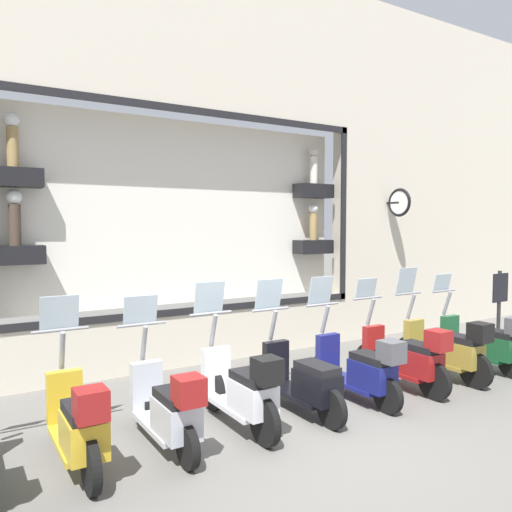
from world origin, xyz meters
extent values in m
plane|color=#66635E|center=(0.00, 0.00, 0.00)|extent=(120.00, 120.00, 0.00)
cube|color=beige|center=(3.60, 0.00, 0.45)|extent=(0.40, 6.72, 0.91)
cube|color=beige|center=(3.60, 0.00, 5.79)|extent=(0.40, 6.72, 2.73)
cube|color=black|center=(3.39, 0.00, 4.37)|extent=(0.04, 6.72, 0.12)
cube|color=black|center=(3.39, 0.00, 0.97)|extent=(0.04, 6.72, 0.12)
cube|color=black|center=(3.39, -3.30, 2.67)|extent=(0.04, 0.12, 3.52)
cube|color=white|center=(3.95, 0.00, 2.67)|extent=(0.04, 6.48, 3.28)
cube|color=black|center=(3.73, -2.79, 3.14)|extent=(0.36, 0.80, 0.28)
cylinder|color=silver|center=(3.73, -2.79, 3.56)|extent=(0.16, 0.16, 0.56)
sphere|color=beige|center=(3.73, -2.79, 3.94)|extent=(0.20, 0.20, 0.20)
cube|color=black|center=(3.73, 2.79, 3.14)|extent=(0.36, 0.80, 0.28)
cylinder|color=#9E7F4C|center=(3.73, 2.79, 3.58)|extent=(0.16, 0.16, 0.59)
sphere|color=white|center=(3.73, 2.79, 3.98)|extent=(0.21, 0.21, 0.21)
cube|color=black|center=(3.73, -2.79, 1.99)|extent=(0.36, 0.80, 0.28)
cylinder|color=#9E7F4C|center=(3.73, -2.79, 2.41)|extent=(0.15, 0.15, 0.55)
sphere|color=white|center=(3.73, -2.79, 2.78)|extent=(0.20, 0.20, 0.20)
cube|color=black|center=(3.73, 2.79, 1.99)|extent=(0.36, 0.80, 0.28)
cylinder|color=#47382D|center=(3.73, 2.79, 2.44)|extent=(0.17, 0.17, 0.61)
sphere|color=white|center=(3.73, 2.79, 2.85)|extent=(0.22, 0.22, 0.22)
cylinder|color=black|center=(3.23, -4.56, 2.92)|extent=(0.35, 0.05, 0.05)
torus|color=black|center=(3.05, -4.56, 2.92)|extent=(0.61, 0.07, 0.61)
cylinder|color=white|center=(3.05, -4.56, 2.92)|extent=(0.50, 0.03, 0.50)
cylinder|color=black|center=(1.38, -3.96, 0.25)|extent=(0.49, 0.09, 0.49)
cube|color=#19512D|center=(0.73, -3.96, 0.23)|extent=(1.02, 0.38, 0.06)
cube|color=#19512D|center=(0.35, -3.96, 0.44)|extent=(0.61, 0.35, 0.36)
cube|color=black|center=(0.35, -3.96, 0.67)|extent=(0.58, 0.31, 0.10)
cube|color=#19512D|center=(1.27, -3.96, 0.54)|extent=(0.12, 0.37, 0.56)
cylinder|color=gray|center=(1.34, -3.96, 1.04)|extent=(0.20, 0.06, 0.45)
cylinder|color=gray|center=(1.41, -3.96, 1.25)|extent=(0.04, 0.61, 0.04)
cube|color=silver|center=(1.45, -3.96, 1.41)|extent=(0.08, 0.42, 0.31)
cylinder|color=black|center=(1.36, -3.02, 0.27)|extent=(0.53, 0.09, 0.53)
cylinder|color=black|center=(0.09, -3.02, 0.27)|extent=(0.53, 0.09, 0.53)
cube|color=olive|center=(0.73, -3.02, 0.25)|extent=(1.02, 0.38, 0.06)
cube|color=olive|center=(0.35, -3.02, 0.46)|extent=(0.61, 0.35, 0.36)
cube|color=black|center=(0.35, -3.02, 0.69)|extent=(0.58, 0.31, 0.10)
cube|color=olive|center=(1.27, -3.02, 0.56)|extent=(0.12, 0.37, 0.56)
cylinder|color=gray|center=(1.34, -3.02, 1.06)|extent=(0.20, 0.06, 0.45)
cylinder|color=gray|center=(1.41, -3.02, 1.27)|extent=(0.04, 0.61, 0.04)
cube|color=silver|center=(1.45, -3.02, 1.50)|extent=(0.11, 0.42, 0.44)
cube|color=black|center=(0.04, -3.02, 0.85)|extent=(0.28, 0.28, 0.28)
cylinder|color=black|center=(1.37, -2.09, 0.26)|extent=(0.53, 0.09, 0.53)
cylinder|color=black|center=(0.09, -2.09, 0.26)|extent=(0.53, 0.09, 0.53)
cube|color=maroon|center=(0.73, -2.09, 0.25)|extent=(1.02, 0.38, 0.06)
cube|color=maroon|center=(0.35, -2.09, 0.46)|extent=(0.61, 0.35, 0.36)
cube|color=black|center=(0.35, -2.09, 0.69)|extent=(0.58, 0.31, 0.10)
cube|color=maroon|center=(1.27, -2.09, 0.56)|extent=(0.12, 0.37, 0.56)
cylinder|color=gray|center=(1.34, -2.09, 1.05)|extent=(0.20, 0.06, 0.45)
cylinder|color=gray|center=(1.41, -2.09, 1.27)|extent=(0.04, 0.61, 0.04)
cube|color=silver|center=(1.45, -2.09, 1.43)|extent=(0.08, 0.42, 0.31)
cube|color=maroon|center=(0.03, -2.09, 0.85)|extent=(0.28, 0.28, 0.28)
cylinder|color=black|center=(1.39, -1.15, 0.23)|extent=(0.46, 0.09, 0.46)
cylinder|color=black|center=(0.06, -1.15, 0.23)|extent=(0.46, 0.09, 0.46)
cube|color=navy|center=(0.73, -1.15, 0.22)|extent=(1.02, 0.38, 0.06)
cube|color=navy|center=(0.35, -1.15, 0.43)|extent=(0.61, 0.35, 0.36)
cube|color=black|center=(0.35, -1.15, 0.66)|extent=(0.58, 0.31, 0.10)
cube|color=navy|center=(1.27, -1.15, 0.53)|extent=(0.12, 0.37, 0.56)
cylinder|color=gray|center=(1.34, -1.15, 1.02)|extent=(0.20, 0.06, 0.45)
cylinder|color=gray|center=(1.41, -1.15, 1.24)|extent=(0.04, 0.60, 0.04)
cube|color=silver|center=(1.45, -1.15, 1.45)|extent=(0.11, 0.42, 0.42)
cube|color=#4C4C51|center=(0.02, -1.15, 0.82)|extent=(0.28, 0.28, 0.28)
cylinder|color=black|center=(1.38, -0.22, 0.24)|extent=(0.48, 0.09, 0.48)
cylinder|color=black|center=(0.07, -0.22, 0.24)|extent=(0.48, 0.09, 0.48)
cube|color=black|center=(0.73, -0.22, 0.23)|extent=(1.02, 0.39, 0.06)
cube|color=black|center=(0.35, -0.22, 0.44)|extent=(0.61, 0.35, 0.36)
cube|color=black|center=(0.35, -0.22, 0.67)|extent=(0.58, 0.31, 0.10)
cube|color=black|center=(1.27, -0.22, 0.54)|extent=(0.12, 0.37, 0.56)
cylinder|color=gray|center=(1.34, -0.22, 1.03)|extent=(0.20, 0.06, 0.45)
cylinder|color=gray|center=(1.41, -0.22, 1.25)|extent=(0.04, 0.60, 0.04)
cube|color=silver|center=(1.45, -0.22, 1.46)|extent=(0.11, 0.42, 0.43)
cylinder|color=black|center=(1.36, 0.72, 0.27)|extent=(0.55, 0.09, 0.55)
cylinder|color=black|center=(0.09, 0.72, 0.27)|extent=(0.55, 0.09, 0.55)
cube|color=silver|center=(0.73, 0.72, 0.26)|extent=(1.02, 0.39, 0.06)
cube|color=silver|center=(0.35, 0.72, 0.47)|extent=(0.61, 0.35, 0.36)
cube|color=black|center=(0.35, 0.72, 0.70)|extent=(0.58, 0.31, 0.10)
cube|color=silver|center=(1.27, 0.72, 0.57)|extent=(0.12, 0.37, 0.56)
cylinder|color=gray|center=(1.34, 0.72, 1.06)|extent=(0.20, 0.06, 0.45)
cylinder|color=gray|center=(1.41, 0.72, 1.28)|extent=(0.04, 0.60, 0.04)
cube|color=silver|center=(1.45, 0.72, 1.49)|extent=(0.10, 0.42, 0.42)
cube|color=black|center=(0.04, 0.72, 0.86)|extent=(0.28, 0.28, 0.28)
cylinder|color=black|center=(1.40, 1.65, 0.22)|extent=(0.44, 0.09, 0.44)
cylinder|color=black|center=(0.05, 1.65, 0.22)|extent=(0.44, 0.09, 0.44)
cube|color=#B7BCC6|center=(0.73, 1.65, 0.21)|extent=(1.02, 0.38, 0.06)
cube|color=#B7BCC6|center=(0.35, 1.65, 0.42)|extent=(0.61, 0.35, 0.36)
cube|color=black|center=(0.35, 1.65, 0.65)|extent=(0.58, 0.31, 0.10)
cube|color=#B7BCC6|center=(1.27, 1.65, 0.52)|extent=(0.12, 0.37, 0.56)
cylinder|color=gray|center=(1.34, 1.65, 1.01)|extent=(0.20, 0.06, 0.45)
cylinder|color=gray|center=(1.41, 1.65, 1.23)|extent=(0.04, 0.60, 0.04)
cube|color=silver|center=(1.45, 1.65, 1.41)|extent=(0.09, 0.42, 0.35)
cube|color=maroon|center=(0.01, 1.65, 0.81)|extent=(0.28, 0.28, 0.28)
cylinder|color=black|center=(1.37, 2.59, 0.26)|extent=(0.51, 0.09, 0.51)
cylinder|color=black|center=(0.08, 2.59, 0.26)|extent=(0.51, 0.09, 0.51)
cube|color=gold|center=(0.73, 2.59, 0.24)|extent=(1.02, 0.38, 0.06)
cube|color=gold|center=(0.35, 2.59, 0.45)|extent=(0.61, 0.35, 0.36)
cube|color=black|center=(0.35, 2.59, 0.68)|extent=(0.58, 0.31, 0.10)
cube|color=gold|center=(1.27, 2.59, 0.55)|extent=(0.12, 0.37, 0.56)
cylinder|color=gray|center=(1.34, 2.59, 1.05)|extent=(0.20, 0.06, 0.45)
cylinder|color=gray|center=(1.41, 2.59, 1.26)|extent=(0.04, 0.61, 0.04)
cube|color=silver|center=(1.45, 2.59, 1.46)|extent=(0.10, 0.42, 0.38)
cube|color=maroon|center=(0.03, 2.59, 0.84)|extent=(0.28, 0.28, 0.28)
cylinder|color=#232326|center=(1.23, -5.35, 0.01)|extent=(0.36, 0.36, 0.02)
cylinder|color=#232326|center=(1.23, -5.35, 0.78)|extent=(0.07, 0.07, 1.57)
cube|color=black|center=(1.21, -5.35, 1.24)|extent=(0.03, 0.45, 0.55)
camera|label=1|loc=(-4.43, 3.60, 2.43)|focal=35.00mm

